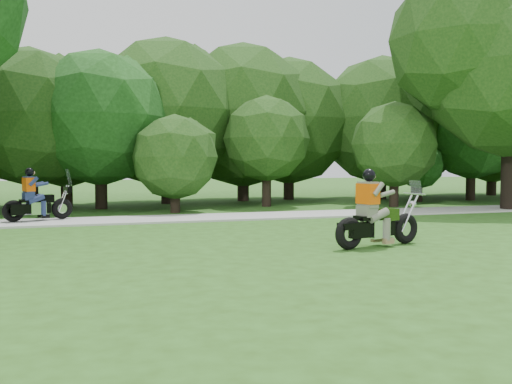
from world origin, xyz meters
TOP-DOWN VIEW (x-y plane):
  - ground at (0.00, 0.00)m, footprint 100.00×100.00m
  - walkway at (0.00, 8.00)m, footprint 60.00×2.20m
  - tree_line at (-0.04, 14.95)m, footprint 38.82×11.58m
  - big_tree_east at (10.46, 7.87)m, footprint 9.07×6.89m
  - chopper_motorcycle at (0.89, 0.85)m, footprint 2.31×0.96m
  - touring_motorcycle at (-6.29, 8.35)m, footprint 2.01×1.15m

SIDE VIEW (x-z plane):
  - ground at x=0.00m, z-range 0.00..0.00m
  - walkway at x=0.00m, z-range 0.00..0.06m
  - chopper_motorcycle at x=0.89m, z-range -0.22..1.45m
  - touring_motorcycle at x=-6.29m, z-range -0.16..1.43m
  - tree_line at x=-0.04m, z-range -0.19..7.53m
  - big_tree_east at x=10.46m, z-range 0.80..11.26m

